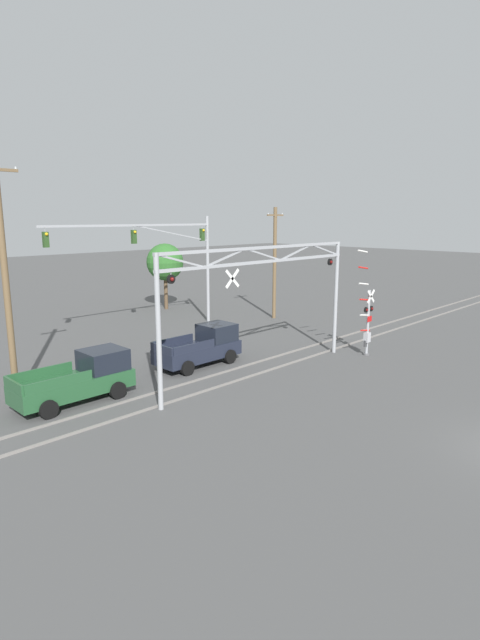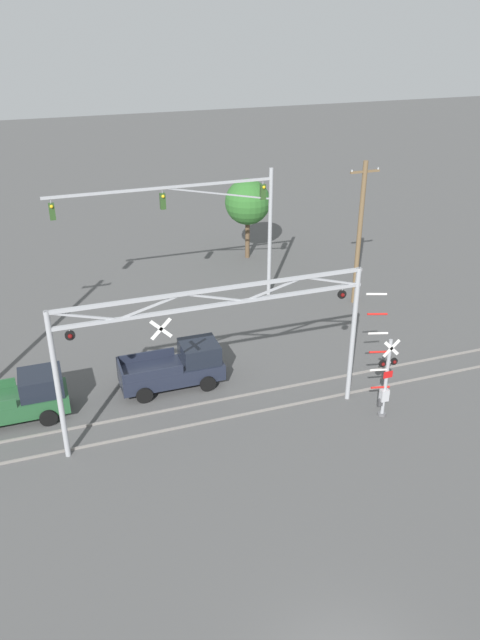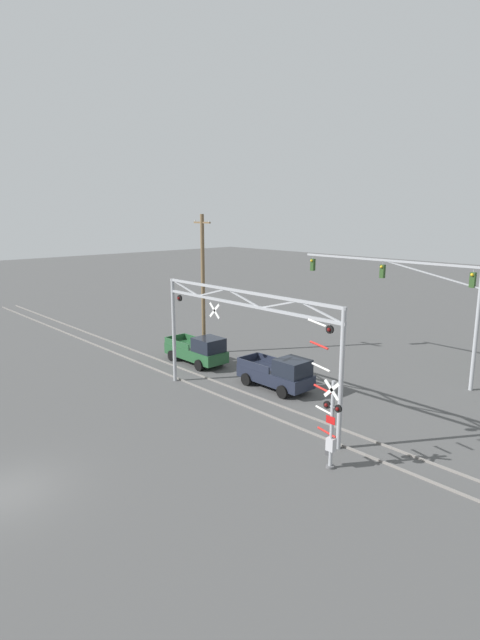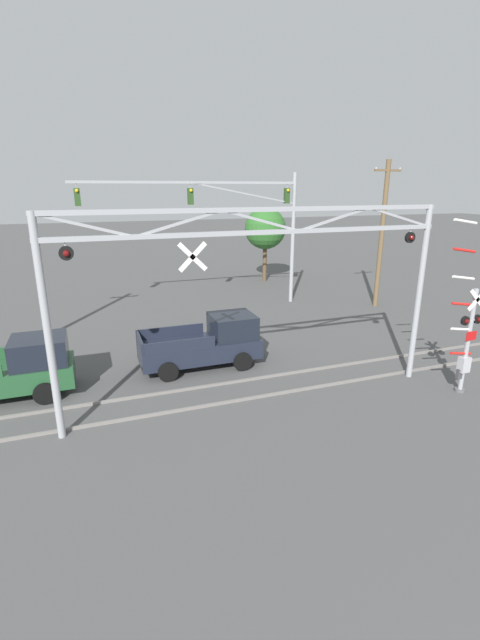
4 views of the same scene
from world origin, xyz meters
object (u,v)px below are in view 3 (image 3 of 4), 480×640
object	(u,v)px
traffic_signal_span	(426,292)
pickup_truck_following	(199,350)
crossing_signal_mast	(330,421)
utility_pole_left	(203,283)
pickup_truck_lead	(279,374)
crossing_gantry	(243,325)

from	to	relation	value
traffic_signal_span	pickup_truck_following	distance (m)	15.47
traffic_signal_span	crossing_signal_mast	bearing A→B (deg)	-76.82
traffic_signal_span	utility_pole_left	distance (m)	15.45
pickup_truck_lead	traffic_signal_span	bearing A→B (deg)	61.14
crossing_gantry	pickup_truck_lead	size ratio (longest dim) A/B	2.65
traffic_signal_span	utility_pole_left	xyz separation A→B (m)	(-13.93, -6.67, -0.26)
crossing_gantry	pickup_truck_lead	world-z (taller)	crossing_gantry
traffic_signal_span	pickup_truck_following	size ratio (longest dim) A/B	2.56
pickup_truck_following	utility_pole_left	distance (m)	5.19
pickup_truck_following	crossing_gantry	bearing A→B (deg)	-22.24
utility_pole_left	pickup_truck_lead	bearing A→B (deg)	-10.31
traffic_signal_span	crossing_gantry	bearing A→B (deg)	-107.69
pickup_truck_lead	utility_pole_left	world-z (taller)	utility_pole_left
crossing_signal_mast	utility_pole_left	world-z (taller)	utility_pole_left
crossing_signal_mast	utility_pole_left	size ratio (longest dim) A/B	0.60
crossing_signal_mast	traffic_signal_span	xyz separation A→B (m)	(-3.21, 13.73, 3.53)
pickup_truck_lead	utility_pole_left	distance (m)	10.41
pickup_truck_following	utility_pole_left	world-z (taller)	utility_pole_left
traffic_signal_span	pickup_truck_lead	size ratio (longest dim) A/B	2.68
traffic_signal_span	pickup_truck_following	bearing A→B (deg)	-143.77
crossing_signal_mast	pickup_truck_following	bearing A→B (deg)	161.75
crossing_signal_mast	pickup_truck_following	world-z (taller)	crossing_signal_mast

